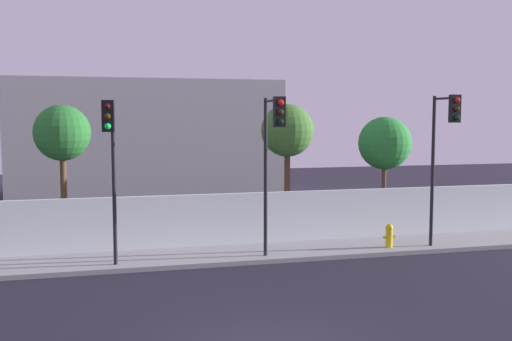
{
  "coord_description": "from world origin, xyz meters",
  "views": [
    {
      "loc": [
        -2.82,
        -10.31,
        4.61
      ],
      "look_at": [
        1.41,
        6.5,
        3.02
      ],
      "focal_mm": 40.78,
      "sensor_mm": 36.0,
      "label": 1
    }
  ],
  "objects_px": {
    "traffic_light_left": "(444,138)",
    "roadside_tree_midright": "(287,132)",
    "traffic_light_center": "(111,148)",
    "traffic_light_right": "(273,143)",
    "roadside_tree_rightmost": "(385,144)",
    "roadside_tree_midleft": "(62,134)",
    "fire_hydrant": "(389,235)"
  },
  "relations": [
    {
      "from": "traffic_light_left",
      "to": "roadside_tree_midright",
      "type": "relative_size",
      "value": 1.01
    },
    {
      "from": "traffic_light_center",
      "to": "traffic_light_right",
      "type": "distance_m",
      "value": 4.83
    },
    {
      "from": "traffic_light_center",
      "to": "roadside_tree_rightmost",
      "type": "relative_size",
      "value": 1.07
    },
    {
      "from": "roadside_tree_midleft",
      "to": "roadside_tree_rightmost",
      "type": "distance_m",
      "value": 12.14
    },
    {
      "from": "traffic_light_left",
      "to": "fire_hydrant",
      "type": "xyz_separation_m",
      "value": [
        -1.56,
        0.72,
        -3.32
      ]
    },
    {
      "from": "traffic_light_right",
      "to": "roadside_tree_midright",
      "type": "bearing_deg",
      "value": 66.62
    },
    {
      "from": "traffic_light_center",
      "to": "traffic_light_right",
      "type": "height_order",
      "value": "traffic_light_right"
    },
    {
      "from": "traffic_light_right",
      "to": "fire_hydrant",
      "type": "relative_size",
      "value": 6.26
    },
    {
      "from": "traffic_light_center",
      "to": "roadside_tree_midright",
      "type": "bearing_deg",
      "value": 29.06
    },
    {
      "from": "traffic_light_right",
      "to": "fire_hydrant",
      "type": "xyz_separation_m",
      "value": [
        4.41,
        0.81,
        -3.25
      ]
    },
    {
      "from": "traffic_light_left",
      "to": "fire_hydrant",
      "type": "height_order",
      "value": "traffic_light_left"
    },
    {
      "from": "traffic_light_left",
      "to": "traffic_light_center",
      "type": "xyz_separation_m",
      "value": [
        -10.79,
        0.15,
        -0.18
      ]
    },
    {
      "from": "traffic_light_left",
      "to": "fire_hydrant",
      "type": "distance_m",
      "value": 3.74
    },
    {
      "from": "roadside_tree_midright",
      "to": "traffic_light_left",
      "type": "bearing_deg",
      "value": -41.17
    },
    {
      "from": "traffic_light_left",
      "to": "traffic_light_right",
      "type": "relative_size",
      "value": 1.02
    },
    {
      "from": "roadside_tree_midright",
      "to": "roadside_tree_rightmost",
      "type": "height_order",
      "value": "roadside_tree_midright"
    },
    {
      "from": "roadside_tree_midleft",
      "to": "traffic_light_left",
      "type": "bearing_deg",
      "value": -16.86
    },
    {
      "from": "traffic_light_right",
      "to": "traffic_light_left",
      "type": "bearing_deg",
      "value": 0.88
    },
    {
      "from": "fire_hydrant",
      "to": "traffic_light_left",
      "type": "bearing_deg",
      "value": -24.78
    },
    {
      "from": "traffic_light_right",
      "to": "roadside_tree_rightmost",
      "type": "distance_m",
      "value": 6.88
    },
    {
      "from": "fire_hydrant",
      "to": "roadside_tree_midleft",
      "type": "relative_size",
      "value": 0.16
    },
    {
      "from": "traffic_light_center",
      "to": "roadside_tree_midleft",
      "type": "bearing_deg",
      "value": 114.15
    },
    {
      "from": "fire_hydrant",
      "to": "roadside_tree_midright",
      "type": "distance_m",
      "value": 5.38
    },
    {
      "from": "roadside_tree_midright",
      "to": "traffic_light_right",
      "type": "bearing_deg",
      "value": -113.38
    },
    {
      "from": "traffic_light_center",
      "to": "fire_hydrant",
      "type": "distance_m",
      "value": 9.77
    },
    {
      "from": "traffic_light_left",
      "to": "traffic_light_center",
      "type": "relative_size",
      "value": 1.05
    },
    {
      "from": "traffic_light_left",
      "to": "traffic_light_center",
      "type": "distance_m",
      "value": 10.79
    },
    {
      "from": "traffic_light_right",
      "to": "roadside_tree_rightmost",
      "type": "xyz_separation_m",
      "value": [
        5.69,
        3.85,
        -0.26
      ]
    },
    {
      "from": "traffic_light_right",
      "to": "roadside_tree_midright",
      "type": "height_order",
      "value": "traffic_light_right"
    },
    {
      "from": "traffic_light_right",
      "to": "roadside_tree_midright",
      "type": "xyz_separation_m",
      "value": [
        1.66,
        3.85,
        0.23
      ]
    },
    {
      "from": "fire_hydrant",
      "to": "roadside_tree_midright",
      "type": "relative_size",
      "value": 0.16
    },
    {
      "from": "traffic_light_right",
      "to": "fire_hydrant",
      "type": "bearing_deg",
      "value": 10.42
    }
  ]
}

